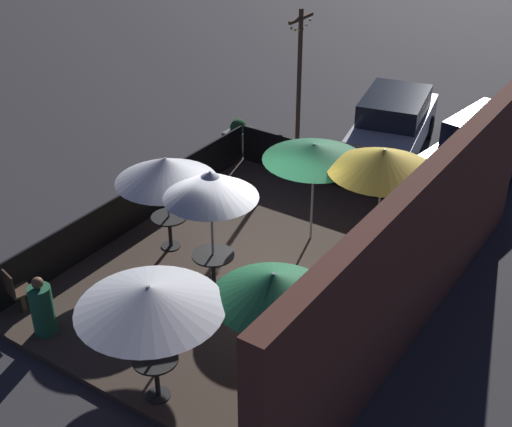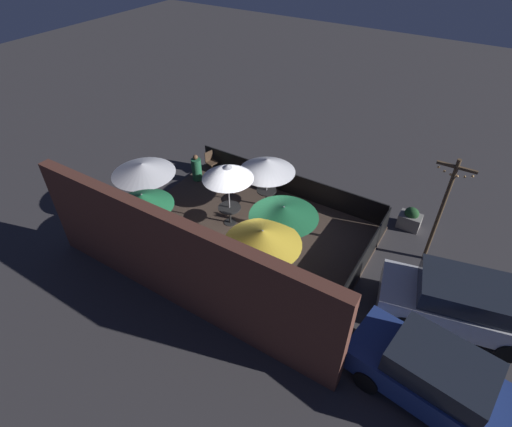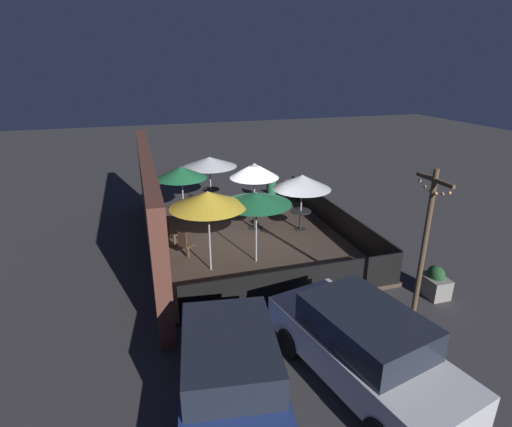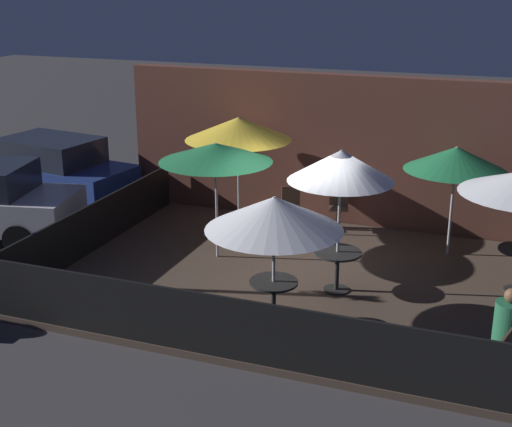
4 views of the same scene
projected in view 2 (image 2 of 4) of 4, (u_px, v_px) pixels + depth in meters
ground_plane at (245, 238)px, 14.23m from camera, size 60.00×60.00×0.00m
patio_deck at (245, 237)px, 14.19m from camera, size 8.33×6.30×0.12m
building_wall at (176, 263)px, 10.96m from camera, size 9.93×0.36×3.32m
fence_front at (287, 183)px, 15.91m from camera, size 8.13×0.05×0.95m
fence_side_left at (357, 272)px, 12.16m from camera, size 0.05×6.10×0.95m
patio_umbrella_0 at (143, 169)px, 13.99m from camera, size 2.25×2.25×2.15m
patio_umbrella_1 at (267, 165)px, 14.38m from camera, size 2.08×2.08×2.08m
patio_umbrella_2 at (228, 172)px, 13.33m from camera, size 1.77×1.77×2.48m
patio_umbrella_3 at (143, 200)px, 12.60m from camera, size 1.93×1.93×2.14m
patio_umbrella_4 at (284, 211)px, 11.91m from camera, size 2.13×2.13×2.24m
patio_umbrella_5 at (263, 237)px, 10.80m from camera, size 2.18×2.18×2.45m
dining_table_0 at (149, 199)px, 14.83m from camera, size 0.72×0.72×0.77m
dining_table_1 at (266, 193)px, 15.16m from camera, size 0.76×0.76×0.74m
dining_table_2 at (230, 210)px, 14.36m from camera, size 0.82×0.82×0.72m
patio_chair_0 at (224, 280)px, 11.88m from camera, size 0.55×0.55×0.90m
patio_chair_1 at (192, 273)px, 12.04m from camera, size 0.48×0.48×0.94m
patio_chair_2 at (211, 161)px, 17.13m from camera, size 0.49×0.49×0.93m
patron_0 at (197, 169)px, 16.64m from camera, size 0.54×0.54×1.17m
planter_box at (410, 219)px, 14.47m from camera, size 0.78×0.55×0.87m
light_post at (442, 208)px, 12.10m from camera, size 1.10×0.12×3.85m
parked_car_0 at (460, 302)px, 10.93m from camera, size 4.48×2.56×1.62m
parked_car_1 at (436, 378)px, 9.23m from camera, size 4.25×2.26×1.62m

